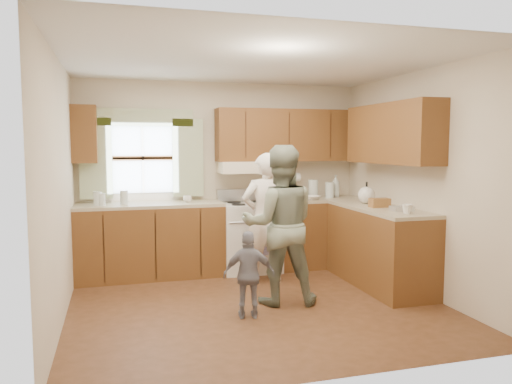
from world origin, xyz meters
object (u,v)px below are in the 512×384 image
object	(u,v)px
woman_left	(265,218)
woman_right	(280,225)
child	(249,275)
stove	(249,236)

from	to	relation	value
woman_left	woman_right	world-z (taller)	woman_right
woman_left	child	size ratio (longest dim) A/B	1.86
woman_right	child	distance (m)	0.70
stove	woman_right	size ratio (longest dim) A/B	0.64
stove	woman_left	world-z (taller)	woman_left
woman_left	child	bearing A→B (deg)	64.66
stove	child	world-z (taller)	stove
stove	woman_right	xyz separation A→B (m)	(-0.05, -1.42, 0.37)
woman_left	woman_right	distance (m)	0.84
woman_left	child	world-z (taller)	woman_left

